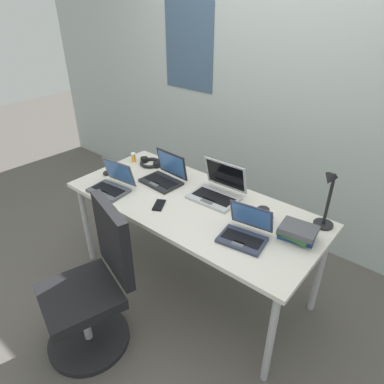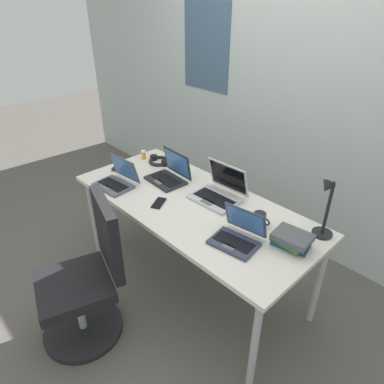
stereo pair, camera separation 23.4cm
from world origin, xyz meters
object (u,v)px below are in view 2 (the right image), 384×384
at_px(headphones, 159,161).
at_px(laptop_by_keyboard, 219,192).
at_px(desk_lamp, 325,209).
at_px(laptop_back_left, 117,180).
at_px(cell_phone, 159,203).
at_px(coffee_mug, 260,219).
at_px(office_chair, 88,284).
at_px(pill_bottle, 144,155).
at_px(book_stack, 291,240).
at_px(laptop_back_right, 237,236).
at_px(computer_mouse, 117,168).
at_px(laptop_near_lamp, 169,175).

bearing_deg(headphones, laptop_by_keyboard, -5.18).
relative_size(desk_lamp, laptop_back_left, 1.35).
bearing_deg(headphones, cell_phone, -39.35).
height_order(coffee_mug, office_chair, office_chair).
distance_m(desk_lamp, laptop_by_keyboard, 0.73).
xyz_separation_m(cell_phone, headphones, (-0.50, 0.41, 0.01)).
height_order(cell_phone, pill_bottle, pill_bottle).
height_order(laptop_by_keyboard, book_stack, laptop_by_keyboard).
distance_m(headphones, coffee_mug, 1.14).
height_order(pill_bottle, coffee_mug, coffee_mug).
xyz_separation_m(desk_lamp, laptop_back_right, (-0.31, -0.39, -0.16)).
bearing_deg(laptop_back_left, cell_phone, 8.51).
bearing_deg(desk_lamp, computer_mouse, -166.54).
xyz_separation_m(desk_lamp, coffee_mug, (-0.32, -0.16, -0.15)).
bearing_deg(computer_mouse, pill_bottle, 100.64).
height_order(laptop_back_left, headphones, laptop_back_left).
bearing_deg(laptop_by_keyboard, cell_phone, -123.76).
bearing_deg(computer_mouse, laptop_near_lamp, 31.73).
bearing_deg(computer_mouse, coffee_mug, 17.13).
distance_m(laptop_near_lamp, headphones, 0.33).
xyz_separation_m(laptop_by_keyboard, office_chair, (-0.24, -0.94, -0.39)).
xyz_separation_m(laptop_near_lamp, cell_phone, (0.21, -0.27, -0.04)).
height_order(book_stack, office_chair, office_chair).
bearing_deg(headphones, desk_lamp, 1.62).
xyz_separation_m(laptop_near_lamp, computer_mouse, (-0.43, -0.19, -0.03)).
distance_m(laptop_back_right, pill_bottle, 1.32).
height_order(computer_mouse, pill_bottle, pill_bottle).
bearing_deg(book_stack, headphones, 173.51).
bearing_deg(office_chair, cell_phone, 89.52).
bearing_deg(office_chair, laptop_back_right, 46.10).
xyz_separation_m(laptop_back_left, laptop_near_lamp, (0.21, 0.33, 0.00)).
xyz_separation_m(book_stack, coffee_mug, (-0.25, 0.04, -0.00)).
relative_size(desk_lamp, book_stack, 1.73).
height_order(desk_lamp, laptop_back_right, desk_lamp).
bearing_deg(laptop_back_right, computer_mouse, 179.61).
height_order(desk_lamp, computer_mouse, desk_lamp).
bearing_deg(laptop_by_keyboard, office_chair, -104.11).
relative_size(desk_lamp, cell_phone, 2.94).
bearing_deg(desk_lamp, laptop_by_keyboard, -171.38).
bearing_deg(office_chair, laptop_by_keyboard, 75.89).
bearing_deg(headphones, laptop_near_lamp, -25.71).
xyz_separation_m(laptop_back_left, computer_mouse, (-0.22, 0.14, -0.03)).
bearing_deg(laptop_by_keyboard, headphones, 174.82).
height_order(laptop_back_left, pill_bottle, laptop_back_left).
height_order(laptop_back_right, laptop_by_keyboard, laptop_by_keyboard).
relative_size(book_stack, office_chair, 0.24).
xyz_separation_m(laptop_back_right, office_chair, (-0.64, -0.66, -0.38)).
relative_size(headphones, pill_bottle, 2.71).
distance_m(laptop_near_lamp, office_chair, 0.97).
distance_m(cell_phone, book_stack, 0.91).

